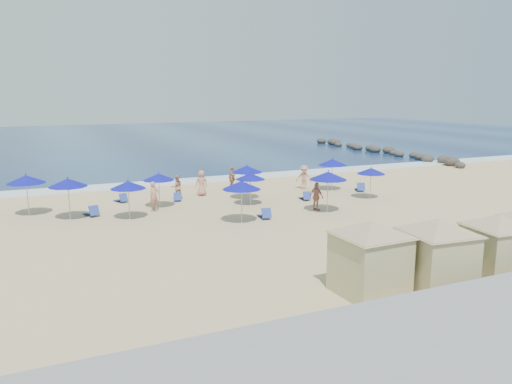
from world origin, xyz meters
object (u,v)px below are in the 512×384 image
(umbrella_8, at_px, (333,162))
(beachgoer_2, at_px, (316,197))
(umbrella_5, at_px, (241,185))
(beachgoer_3, at_px, (304,178))
(rock_jetty, at_px, (380,150))
(umbrella_4, at_px, (250,176))
(cabana_2, at_px, (497,238))
(umbrella_1, at_px, (68,183))
(beachgoer_4, at_px, (201,183))
(cabana_1, at_px, (438,245))
(beachgoer_5, at_px, (232,179))
(umbrella_6, at_px, (247,169))
(umbrella_9, at_px, (371,171))
(trash_bin, at_px, (424,233))
(umbrella_3, at_px, (128,185))
(beachgoer_1, at_px, (177,187))
(umbrella_0, at_px, (26,179))
(cabana_0, at_px, (370,248))
(umbrella_2, at_px, (159,177))
(beachgoer_0, at_px, (154,197))
(umbrella_7, at_px, (328,176))

(umbrella_8, bearing_deg, beachgoer_2, -130.79)
(umbrella_5, xyz_separation_m, beachgoer_3, (7.90, 7.04, -1.21))
(rock_jetty, height_order, umbrella_4, umbrella_4)
(cabana_2, xyz_separation_m, umbrella_1, (-14.36, 16.27, 0.54))
(beachgoer_4, bearing_deg, umbrella_8, 164.39)
(cabana_1, xyz_separation_m, beachgoer_5, (0.08, 20.36, -0.78))
(umbrella_6, distance_m, umbrella_9, 8.34)
(trash_bin, distance_m, umbrella_3, 15.93)
(cabana_2, relative_size, beachgoer_1, 2.75)
(umbrella_0, distance_m, umbrella_8, 20.30)
(cabana_1, xyz_separation_m, umbrella_5, (-2.80, 11.60, 0.44))
(cabana_0, height_order, beachgoer_5, cabana_0)
(beachgoer_3, height_order, beachgoer_5, beachgoer_3)
(umbrella_0, xyz_separation_m, umbrella_6, (13.39, -1.03, -0.09))
(umbrella_4, distance_m, umbrella_6, 1.86)
(cabana_0, distance_m, umbrella_4, 14.85)
(trash_bin, bearing_deg, cabana_0, -166.33)
(rock_jetty, distance_m, beachgoer_2, 31.50)
(trash_bin, bearing_deg, umbrella_3, 120.87)
(umbrella_8, bearing_deg, umbrella_2, -178.43)
(umbrella_2, distance_m, beachgoer_0, 1.45)
(umbrella_9, bearing_deg, rock_jetty, 50.78)
(rock_jetty, relative_size, beachgoer_3, 14.64)
(cabana_2, height_order, beachgoer_4, cabana_2)
(rock_jetty, bearing_deg, cabana_0, -128.38)
(umbrella_3, bearing_deg, umbrella_0, 147.59)
(trash_bin, relative_size, umbrella_9, 0.37)
(umbrella_7, distance_m, beachgoer_2, 1.57)
(umbrella_7, bearing_deg, umbrella_5, -177.94)
(beachgoer_5, bearing_deg, umbrella_8, -114.43)
(cabana_2, relative_size, beachgoer_3, 2.42)
(umbrella_4, height_order, beachgoer_0, umbrella_4)
(umbrella_5, xyz_separation_m, umbrella_9, (10.40, 2.39, -0.22))
(beachgoer_5, bearing_deg, beachgoer_0, 120.16)
(umbrella_2, height_order, beachgoer_2, umbrella_2)
(beachgoer_1, xyz_separation_m, beachgoer_4, (1.84, 0.31, 0.09))
(beachgoer_1, distance_m, beachgoer_2, 9.67)
(umbrella_1, bearing_deg, umbrella_7, -17.43)
(umbrella_4, relative_size, beachgoer_2, 1.26)
(cabana_2, height_order, umbrella_3, cabana_2)
(beachgoer_2, bearing_deg, cabana_2, 164.11)
(beachgoer_3, height_order, beachgoer_4, beachgoer_3)
(cabana_0, height_order, cabana_2, cabana_0)
(umbrella_6, bearing_deg, beachgoer_5, 86.68)
(umbrella_3, xyz_separation_m, umbrella_7, (11.12, -3.13, 0.24))
(cabana_2, xyz_separation_m, umbrella_2, (-9.04, 17.15, 0.36))
(umbrella_7, relative_size, beachgoer_3, 1.41)
(cabana_1, bearing_deg, umbrella_0, 126.49)
(rock_jetty, bearing_deg, umbrella_2, -149.97)
(beachgoer_0, xyz_separation_m, beachgoer_5, (6.65, 4.07, -0.01))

